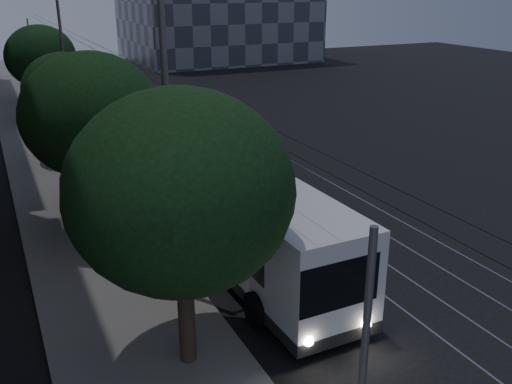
{
  "coord_description": "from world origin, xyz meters",
  "views": [
    {
      "loc": [
        -10.44,
        -16.51,
        9.55
      ],
      "look_at": [
        -1.72,
        1.76,
        2.08
      ],
      "focal_mm": 40.0,
      "sensor_mm": 36.0,
      "label": 1
    }
  ],
  "objects": [
    {
      "name": "car_white_d",
      "position": [
        -2.77,
        31.14,
        0.66
      ],
      "size": [
        2.58,
        4.17,
        1.32
      ],
      "primitive_type": "imported",
      "rotation": [
        0.0,
        0.0,
        0.28
      ],
      "color": "#BABABF",
      "rests_on": "ground"
    },
    {
      "name": "trolleybus",
      "position": [
        -2.9,
        0.86,
        1.83
      ],
      "size": [
        3.06,
        13.39,
        5.63
      ],
      "rotation": [
        0.0,
        0.0,
        0.02
      ],
      "color": "silver",
      "rests_on": "ground"
    },
    {
      "name": "sidewalk",
      "position": [
        -7.5,
        20.0,
        0.07
      ],
      "size": [
        5.0,
        90.0,
        0.15
      ],
      "primitive_type": "cube",
      "color": "gray",
      "rests_on": "ground"
    },
    {
      "name": "overhead_wires",
      "position": [
        -4.97,
        20.0,
        3.47
      ],
      "size": [
        2.23,
        90.0,
        6.0
      ],
      "color": "black",
      "rests_on": "ground"
    },
    {
      "name": "car_white_a",
      "position": [
        -4.3,
        16.99,
        0.66
      ],
      "size": [
        1.72,
        3.94,
        1.32
      ],
      "primitive_type": "imported",
      "rotation": [
        0.0,
        0.0,
        0.04
      ],
      "color": "white",
      "rests_on": "ground"
    },
    {
      "name": "tree_3",
      "position": [
        -6.5,
        16.03,
        4.02
      ],
      "size": [
        4.5,
        4.5,
        6.06
      ],
      "color": "#2E2019",
      "rests_on": "ground"
    },
    {
      "name": "tree_4",
      "position": [
        -6.5,
        27.06,
        4.6
      ],
      "size": [
        4.89,
        4.89,
        6.81
      ],
      "color": "#2E2019",
      "rests_on": "ground"
    },
    {
      "name": "tree_2",
      "position": [
        -6.5,
        8.62,
        4.42
      ],
      "size": [
        4.48,
        4.48,
        6.46
      ],
      "color": "#2E2019",
      "rests_on": "ground"
    },
    {
      "name": "streetlamp_near",
      "position": [
        -5.37,
        -0.83,
        6.53
      ],
      "size": [
        2.61,
        0.44,
        10.93
      ],
      "color": "#5F5F61",
      "rests_on": "ground"
    },
    {
      "name": "tram_rails",
      "position": [
        2.5,
        20.0,
        0.01
      ],
      "size": [
        4.52,
        90.0,
        0.02
      ],
      "color": "#9B9BA3",
      "rests_on": "ground"
    },
    {
      "name": "pickup_silver",
      "position": [
        -4.3,
        9.9,
        0.76
      ],
      "size": [
        3.39,
        5.78,
        1.51
      ],
      "primitive_type": "imported",
      "rotation": [
        0.0,
        0.0,
        -0.17
      ],
      "color": "gray",
      "rests_on": "ground"
    },
    {
      "name": "car_white_b",
      "position": [
        -2.7,
        19.5,
        0.77
      ],
      "size": [
        3.04,
        5.63,
        1.55
      ],
      "primitive_type": "imported",
      "rotation": [
        0.0,
        0.0,
        0.17
      ],
      "color": "silver",
      "rests_on": "ground"
    },
    {
      "name": "tree_1",
      "position": [
        -7.0,
        4.86,
        4.91
      ],
      "size": [
        5.2,
        5.2,
        7.27
      ],
      "color": "#2E2019",
      "rests_on": "ground"
    },
    {
      "name": "car_white_c",
      "position": [
        -2.7,
        24.61,
        0.63
      ],
      "size": [
        2.41,
        4.02,
        1.25
      ],
      "primitive_type": "imported",
      "rotation": [
        0.0,
        0.0,
        0.31
      ],
      "color": "white",
      "rests_on": "ground"
    },
    {
      "name": "ground",
      "position": [
        0.0,
        0.0,
        0.0
      ],
      "size": [
        120.0,
        120.0,
        0.0
      ],
      "primitive_type": "plane",
      "color": "black",
      "rests_on": "ground"
    },
    {
      "name": "tree_5",
      "position": [
        -6.5,
        34.92,
        4.08
      ],
      "size": [
        4.06,
        4.06,
        5.93
      ],
      "color": "#2E2019",
      "rests_on": "ground"
    },
    {
      "name": "tree_0",
      "position": [
        -6.59,
        -4.29,
        4.88
      ],
      "size": [
        5.51,
        5.51,
        7.37
      ],
      "color": "#2E2019",
      "rests_on": "ground"
    },
    {
      "name": "streetlamp_far",
      "position": [
        -4.78,
        25.16,
        6.13
      ],
      "size": [
        2.46,
        0.44,
        10.2
      ],
      "color": "#5F5F61",
      "rests_on": "ground"
    }
  ]
}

